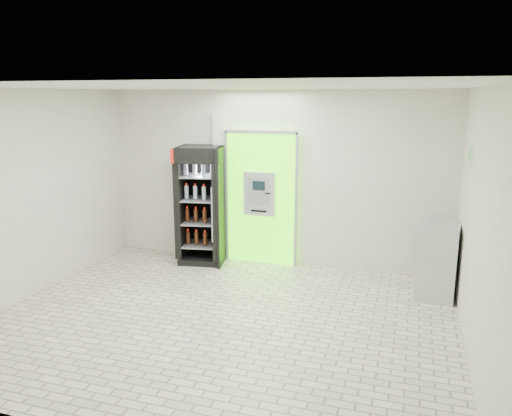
% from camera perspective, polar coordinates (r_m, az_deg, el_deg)
% --- Properties ---
extents(ground, '(6.00, 6.00, 0.00)m').
position_cam_1_polar(ground, '(6.79, -3.85, -12.54)').
color(ground, beige).
rests_on(ground, ground).
extents(room_shell, '(6.00, 6.00, 6.00)m').
position_cam_1_polar(room_shell, '(6.23, -4.10, 2.98)').
color(room_shell, silver).
rests_on(room_shell, ground).
extents(atm_assembly, '(1.30, 0.24, 2.33)m').
position_cam_1_polar(atm_assembly, '(8.66, 0.62, 1.24)').
color(atm_assembly, '#54F30C').
rests_on(atm_assembly, ground).
extents(pillar, '(0.22, 0.11, 2.60)m').
position_cam_1_polar(pillar, '(8.92, -4.11, 2.40)').
color(pillar, silver).
rests_on(pillar, ground).
extents(beverage_cooler, '(0.88, 0.83, 2.05)m').
position_cam_1_polar(beverage_cooler, '(8.80, -6.11, 0.12)').
color(beverage_cooler, black).
rests_on(beverage_cooler, ground).
extents(steel_cabinet, '(0.64, 0.87, 1.09)m').
position_cam_1_polar(steel_cabinet, '(7.84, 20.08, -5.53)').
color(steel_cabinet, '#B4B8BD').
rests_on(steel_cabinet, ground).
extents(exit_sign, '(0.02, 0.22, 0.26)m').
position_cam_1_polar(exit_sign, '(7.18, 23.28, 5.52)').
color(exit_sign, white).
rests_on(exit_sign, room_shell).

